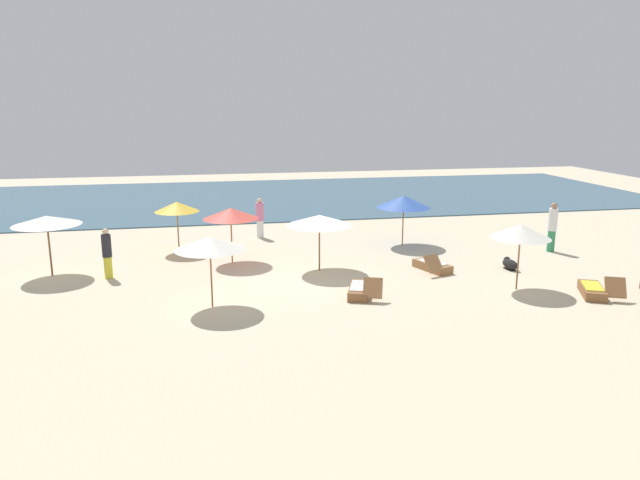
{
  "coord_description": "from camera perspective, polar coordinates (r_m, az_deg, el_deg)",
  "views": [
    {
      "loc": [
        -3.51,
        -19.33,
        5.76
      ],
      "look_at": [
        0.4,
        0.34,
        1.1
      ],
      "focal_mm": 33.36,
      "sensor_mm": 36.0,
      "label": 1
    }
  ],
  "objects": [
    {
      "name": "lounger_1",
      "position": [
        19.99,
        24.81,
        -4.39
      ],
      "size": [
        1.24,
        1.77,
        0.7
      ],
      "color": "brown",
      "rests_on": "ground_plane"
    },
    {
      "name": "umbrella_5",
      "position": [
        19.37,
        18.69,
        0.8
      ],
      "size": [
        1.86,
        1.86,
        2.09
      ],
      "color": "brown",
      "rests_on": "ground_plane"
    },
    {
      "name": "surfboard",
      "position": [
        27.19,
        18.96,
        0.2
      ],
      "size": [
        1.91,
        0.91,
        0.07
      ],
      "color": "silver",
      "rests_on": "ground_plane"
    },
    {
      "name": "person_1",
      "position": [
        25.02,
        21.39,
        1.2
      ],
      "size": [
        0.4,
        0.4,
        1.96
      ],
      "color": "#338C59",
      "rests_on": "ground_plane"
    },
    {
      "name": "person_0",
      "position": [
        25.88,
        -5.79,
        2.12
      ],
      "size": [
        0.49,
        0.49,
        1.74
      ],
      "color": "white",
      "rests_on": "ground_plane"
    },
    {
      "name": "umbrella_0",
      "position": [
        21.81,
        -24.74,
        1.71
      ],
      "size": [
        2.23,
        2.23,
        2.07
      ],
      "color": "brown",
      "rests_on": "ground_plane"
    },
    {
      "name": "umbrella_2",
      "position": [
        17.0,
        -10.52,
        -0.3
      ],
      "size": [
        2.01,
        2.01,
        2.08
      ],
      "color": "brown",
      "rests_on": "ground_plane"
    },
    {
      "name": "umbrella_4",
      "position": [
        24.43,
        8.03,
        3.67
      ],
      "size": [
        2.19,
        2.19,
        2.07
      ],
      "color": "brown",
      "rests_on": "ground_plane"
    },
    {
      "name": "ocean_water",
      "position": [
        36.95,
        -5.66,
        4.09
      ],
      "size": [
        48.0,
        16.0,
        0.06
      ],
      "primitive_type": "cube",
      "color": "#3D6075",
      "rests_on": "ground_plane"
    },
    {
      "name": "umbrella_3",
      "position": [
        23.84,
        -13.57,
        3.11
      ],
      "size": [
        1.72,
        1.72,
        1.98
      ],
      "color": "olive",
      "rests_on": "ground_plane"
    },
    {
      "name": "umbrella_1",
      "position": [
        21.77,
        -8.56,
        2.53
      ],
      "size": [
        2.02,
        2.02,
        2.03
      ],
      "color": "olive",
      "rests_on": "ground_plane"
    },
    {
      "name": "ground_plane",
      "position": [
        20.48,
        -0.91,
        -3.26
      ],
      "size": [
        60.0,
        60.0,
        0.0
      ],
      "primitive_type": "plane",
      "color": "beige"
    },
    {
      "name": "umbrella_6",
      "position": [
        20.47,
        -0.06,
        1.91
      ],
      "size": [
        2.29,
        2.29,
        1.98
      ],
      "color": "brown",
      "rests_on": "ground_plane"
    },
    {
      "name": "person_3",
      "position": [
        21.0,
        -19.75,
        -1.19
      ],
      "size": [
        0.44,
        0.44,
        1.7
      ],
      "color": "yellow",
      "rests_on": "ground_plane"
    },
    {
      "name": "dog",
      "position": [
        22.01,
        17.74,
        -2.19
      ],
      "size": [
        0.44,
        0.85,
        0.38
      ],
      "color": "black",
      "rests_on": "ground_plane"
    },
    {
      "name": "lounger_0",
      "position": [
        18.2,
        3.91,
        -4.82
      ],
      "size": [
        1.11,
        1.79,
        0.69
      ],
      "color": "brown",
      "rests_on": "ground_plane"
    },
    {
      "name": "lounger_2",
      "position": [
        21.17,
        10.73,
        -2.45
      ],
      "size": [
        1.11,
        1.78,
        0.7
      ],
      "color": "olive",
      "rests_on": "ground_plane"
    }
  ]
}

